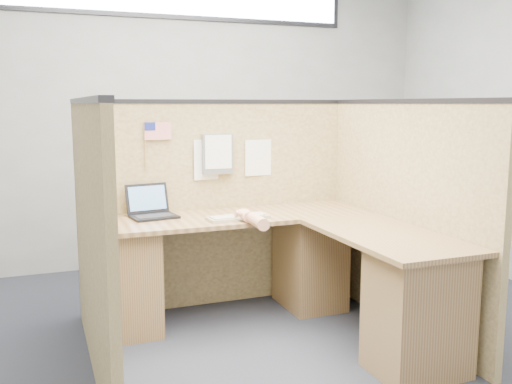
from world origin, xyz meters
name	(u,v)px	position (x,y,z in m)	size (l,w,h in m)	color
floor	(270,353)	(0.00, 0.00, 0.00)	(5.00, 5.00, 0.00)	#21262F
wall_back	(178,115)	(0.00, 2.25, 1.40)	(5.00, 5.00, 0.00)	gray
cubicle_partitions	(246,216)	(0.00, 0.43, 0.77)	(2.06, 1.83, 1.53)	brown
l_desk	(279,275)	(0.18, 0.29, 0.39)	(1.95, 1.75, 0.73)	brown
laptop	(152,209)	(-0.53, 0.84, 0.78)	(0.33, 0.33, 0.22)	black
keyboard	(238,217)	(-0.01, 0.53, 0.74)	(0.44, 0.19, 0.03)	gray
mouse	(243,217)	(0.00, 0.48, 0.75)	(0.12, 0.07, 0.05)	silver
hand_forearm	(253,219)	(0.01, 0.32, 0.77)	(0.12, 0.42, 0.09)	tan
blue_poster	(95,134)	(-0.88, 0.97, 1.30)	(0.18, 0.00, 0.24)	#21619B
american_flag	(155,133)	(-0.48, 0.96, 1.30)	(0.19, 0.01, 0.33)	olive
file_holder	(217,154)	(-0.03, 0.94, 1.14)	(0.23, 0.05, 0.29)	slate
paper_left	(209,160)	(-0.09, 0.97, 1.10)	(0.23, 0.00, 0.29)	white
paper_right	(258,158)	(0.30, 0.97, 1.10)	(0.21, 0.00, 0.27)	white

